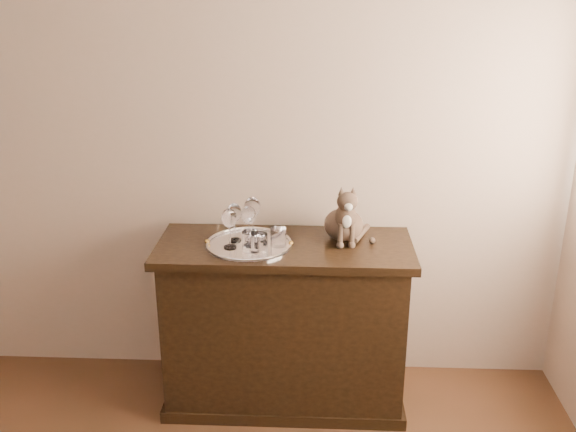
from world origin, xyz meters
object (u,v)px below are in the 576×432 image
Objects in this scene: wine_glass_a at (235,222)px; wine_glass_c at (230,228)px; tray at (249,245)px; sideboard at (285,324)px; tumbler_a at (259,243)px; wine_glass_d at (249,225)px; tumbler_c at (278,237)px; wine_glass_b at (252,218)px; tumbler_b at (250,241)px; cat at (344,210)px.

wine_glass_a is 0.09m from wine_glass_c.
wine_glass_a is at bearing 147.62° from tray.
wine_glass_c reaches higher than wine_glass_a.
tumbler_a is at bearing -134.11° from sideboard.
wine_glass_d is 0.15m from tumbler_c.
tumbler_a is (0.06, -0.10, -0.05)m from wine_glass_d.
wine_glass_a is 2.20× the size of tumbler_c.
wine_glass_b is (0.08, 0.04, 0.01)m from wine_glass_a.
wine_glass_a reaches higher than tumbler_a.
wine_glass_d reaches higher than sideboard.
wine_glass_b reaches higher than tumbler_b.
tumbler_b reaches higher than tumbler_a.
tumbler_b is at bearing -161.46° from cat.
wine_glass_a is 0.98× the size of wine_glass_c.
wine_glass_d is at bearing 32.94° from wine_glass_c.
wine_glass_a is at bearing -155.04° from wine_glass_b.
wine_glass_b is 0.15m from wine_glass_c.
tumbler_c is at bearing -126.92° from sideboard.
tumbler_a is at bearing -137.00° from tumbler_c.
wine_glass_b is at bearing 145.19° from tumbler_c.
wine_glass_c is at bearing -98.06° from wine_glass_a.
cat is at bearing 16.25° from wine_glass_c.
tumbler_c is 0.34m from cat.
tray is 0.14m from tumbler_c.
wine_glass_b is 1.08× the size of wine_glass_c.
wine_glass_b is 0.43m from cat.
wine_glass_d is (-0.00, 0.01, 0.10)m from tray.
tumbler_b is at bearing 164.07° from tumbler_a.
cat is at bearing 4.07° from wine_glass_b.
tumbler_a is at bearing -17.09° from wine_glass_c.
sideboard is 6.39× the size of wine_glass_c.
tumbler_a is 1.02× the size of tumbler_c.
tumbler_b is (0.09, -0.12, -0.05)m from wine_glass_a.
tumbler_a is at bearing -15.93° from tumbler_b.
wine_glass_b reaches higher than tumbler_a.
wine_glass_a is at bearing -177.20° from cat.
tumbler_b is 0.31× the size of cat.
wine_glass_c is 0.65× the size of cat.
cat is at bearing 14.42° from tray.
wine_glass_c is 2.24× the size of tumbler_c.
cat reaches higher than tumbler_b.
sideboard is 0.48m from tumbler_c.
tumbler_a is 0.44m from cat.
tray is at bearing -87.13° from wine_glass_d.
tumbler_b is 0.47m from cat.
wine_glass_c is 1.02× the size of wine_glass_d.
sideboard is 4.17× the size of cat.
wine_glass_d is (0.07, -0.03, -0.00)m from wine_glass_a.
tray is at bearing -32.38° from wine_glass_a.
tray is at bearing 101.76° from tumbler_b.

